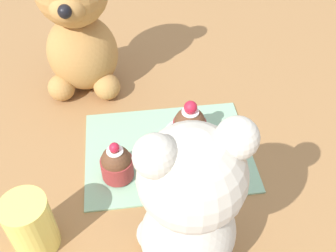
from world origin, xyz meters
TOP-DOWN VIEW (x-y plane):
  - ground_plane at (0.00, 0.00)m, footprint 4.00×4.00m
  - knitted_placemat at (0.00, 0.00)m, footprint 0.25×0.19m
  - teddy_bear_cream at (-0.00, 0.17)m, footprint 0.12×0.12m
  - teddy_bear_tan at (0.12, -0.18)m, footprint 0.13×0.13m
  - cupcake_near_cream_bear at (0.08, 0.04)m, footprint 0.05×0.05m
  - saucer_plate at (-0.04, -0.02)m, footprint 0.08×0.08m
  - cupcake_near_tan_bear at (-0.04, -0.02)m, footprint 0.05×0.05m
  - juice_glass at (0.18, 0.13)m, footprint 0.06×0.06m

SIDE VIEW (x-z plane):
  - ground_plane at x=0.00m, z-range 0.00..0.00m
  - knitted_placemat at x=0.00m, z-range 0.00..0.01m
  - saucer_plate at x=-0.04m, z-range 0.01..0.01m
  - cupcake_near_cream_bear at x=0.08m, z-range 0.00..0.06m
  - cupcake_near_tan_bear at x=-0.04m, z-range 0.00..0.07m
  - juice_glass at x=0.18m, z-range 0.00..0.08m
  - teddy_bear_cream at x=0.00m, z-range 0.00..0.23m
  - teddy_bear_tan at x=0.12m, z-range 0.00..0.25m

